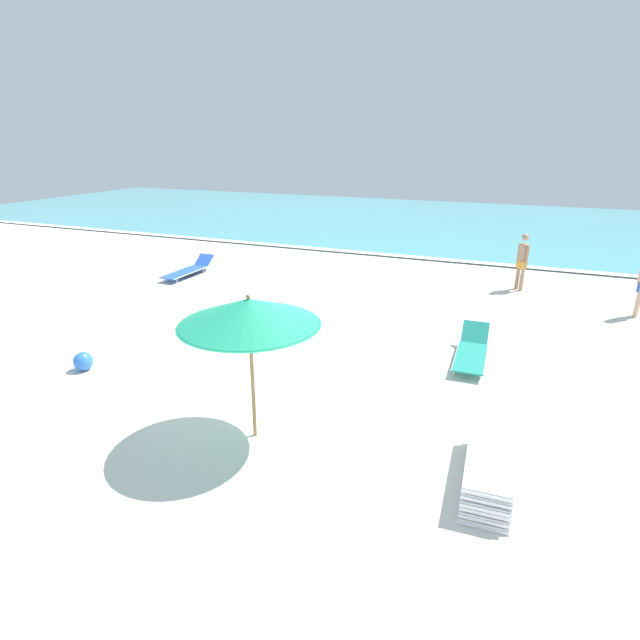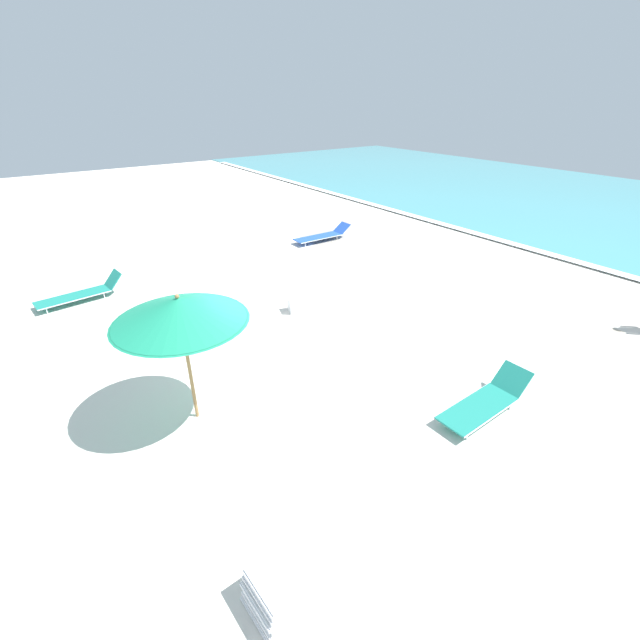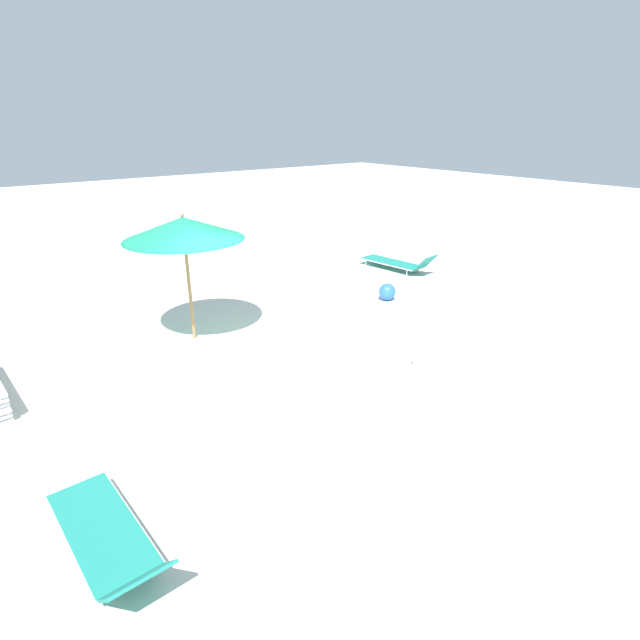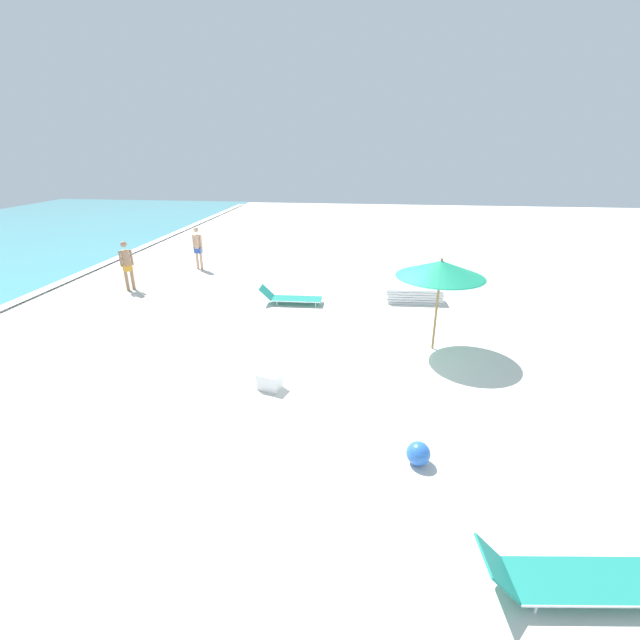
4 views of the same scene
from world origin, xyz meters
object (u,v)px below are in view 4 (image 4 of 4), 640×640
Objects in this scene: beachgoer_shoreline_child at (198,246)px; beachgoer_wading_adult at (127,263)px; sun_lounger_under_umbrella at (571,578)px; beach_umbrella at (441,269)px; lounger_stack at (414,295)px; cooler_box at (270,381)px; beach_ball at (418,453)px; sun_lounger_beside_umbrella at (290,297)px.

beachgoer_wading_adult is at bearing 79.93° from beachgoer_shoreline_child.
beachgoer_shoreline_child is at bearing 29.83° from sun_lounger_under_umbrella.
beach_umbrella is 1.05× the size of sun_lounger_under_umbrella.
beachgoer_shoreline_child is at bearing 53.12° from beach_umbrella.
beachgoer_wading_adult reaches higher than sun_lounger_under_umbrella.
beachgoer_wading_adult is 3.30m from beachgoer_shoreline_child.
beach_umbrella is 4.00m from lounger_stack.
beach_umbrella is at bearing 158.63° from beachgoer_shoreline_child.
beach_umbrella reaches higher than beachgoer_shoreline_child.
cooler_box is at bearing 135.02° from beachgoer_shoreline_child.
beach_umbrella is 4.82m from cooler_box.
beach_ball is (-4.42, 0.76, -1.90)m from beach_umbrella.
beachgoer_wading_adult is 3.05× the size of cooler_box.
beach_umbrella is 4.09× the size of cooler_box.
beach_ball is 0.67× the size of cooler_box.
cooler_box is (4.00, 4.47, -0.03)m from sun_lounger_under_umbrella.
beachgoer_shoreline_child is at bearing 36.10° from beach_ball.
lounger_stack is at bearing -0.99° from sun_lounger_under_umbrella.
sun_lounger_under_umbrella is (-6.43, -0.77, -1.88)m from beach_umbrella.
sun_lounger_beside_umbrella reaches higher than lounger_stack.
lounger_stack is 1.09× the size of beachgoer_wading_adult.
beachgoer_shoreline_child reaches higher than sun_lounger_beside_umbrella.
beach_ball is at bearing 173.33° from lounger_stack.
beachgoer_wading_adult reaches higher than cooler_box.
beachgoer_shoreline_child is (2.97, -1.42, 0.00)m from beachgoer_wading_adult.
beach_ball is at bearing 98.44° from beachgoer_wading_adult.
beachgoer_wading_adult is at bearing 49.59° from beach_ball.
beach_umbrella reaches higher than sun_lounger_under_umbrella.
beachgoer_shoreline_child is at bearing 49.07° from sun_lounger_beside_umbrella.
sun_lounger_under_umbrella is at bearing -153.30° from sun_lounger_beside_umbrella.
lounger_stack is at bearing 175.91° from beachgoer_shoreline_child.
sun_lounger_under_umbrella reaches higher than lounger_stack.
lounger_stack is 7.99m from beach_ball.
lounger_stack is 0.95× the size of sun_lounger_beside_umbrella.
beach_umbrella is 11.07m from beachgoer_shoreline_child.
cooler_box is (-2.43, 3.70, -1.91)m from beach_umbrella.
beach_ball is (-8.06, -9.47, -0.80)m from beachgoer_wading_adult.
sun_lounger_under_umbrella reaches higher than beach_ball.
beachgoer_shoreline_child is at bearing 67.88° from lounger_stack.
beachgoer_wading_adult is 4.52× the size of beach_ball.
beachgoer_wading_adult is 8.95m from cooler_box.
sun_lounger_beside_umbrella is at bearing 96.80° from lounger_stack.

